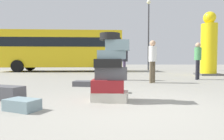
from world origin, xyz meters
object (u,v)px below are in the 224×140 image
Objects in this scene: suitcase_charcoal_left_side at (83,84)px; person_tourist_with_camera at (124,58)px; suitcase_tower at (110,72)px; lamp_post at (149,25)px; suitcase_charcoal_white_trunk at (6,93)px; person_passerby_in_red at (198,57)px; parked_bus at (63,48)px; suitcase_slate_foreground_far at (22,105)px; yellow_dummy_statue at (209,47)px; person_bearded_onlooker at (153,58)px; suitcase_cream_behind_tower at (110,88)px.

suitcase_charcoal_left_side is 0.37× the size of person_tourist_with_camera.
suitcase_tower is 13.99m from lamp_post.
lamp_post reaches higher than suitcase_charcoal_white_trunk.
person_passerby_in_red is 9.07m from lamp_post.
parked_bus reaches higher than suitcase_charcoal_left_side.
suitcase_slate_foreground_far is 10.98m from yellow_dummy_statue.
person_passerby_in_red reaches higher than person_bearded_onlooker.
person_tourist_with_camera is at bearing -96.34° from person_bearded_onlooker.
parked_bus is (-4.31, 11.39, 1.23)m from suitcase_tower.
suitcase_charcoal_left_side is at bearing 78.14° from suitcase_charcoal_white_trunk.
suitcase_tower is 2.48× the size of suitcase_slate_foreground_far.
parked_bus is at bearing 110.71° from suitcase_tower.
suitcase_slate_foreground_far is 12.67m from parked_bus.
suitcase_slate_foreground_far is 0.87× the size of suitcase_cream_behind_tower.
parked_bus reaches higher than person_passerby_in_red.
person_tourist_with_camera is at bearing 82.53° from suitcase_cream_behind_tower.
lamp_post reaches higher than suitcase_tower.
suitcase_charcoal_left_side is 9.78m from parked_bus.
lamp_post is at bearing 93.99° from suitcase_slate_foreground_far.
suitcase_charcoal_white_trunk is 5.13m from person_tourist_with_camera.
person_tourist_with_camera is 0.26× the size of lamp_post.
person_tourist_with_camera is 9.74m from lamp_post.
suitcase_tower is 0.85× the size of person_passerby_in_red.
person_tourist_with_camera is at bearing 84.34° from suitcase_tower.
suitcase_charcoal_white_trunk reaches higher than suitcase_charcoal_left_side.
suitcase_charcoal_white_trunk is at bearing -13.14° from person_bearded_onlooker.
parked_bus is (-5.78, 7.99, 0.86)m from person_bearded_onlooker.
lamp_post is (7.16, 1.87, 2.20)m from parked_bus.
parked_bus is (-4.74, 7.05, 0.87)m from person_tourist_with_camera.
suitcase_tower reaches higher than suitcase_slate_foreground_far.
parked_bus is at bearing 117.62° from suitcase_charcoal_white_trunk.
lamp_post is (4.33, 14.09, 3.93)m from suitcase_slate_foreground_far.
suitcase_slate_foreground_far is 5.58m from person_tourist_with_camera.
suitcase_tower is 9.36m from yellow_dummy_statue.
suitcase_slate_foreground_far is 0.34× the size of person_passerby_in_red.
parked_bus reaches higher than suitcase_tower.
suitcase_slate_foreground_far reaches higher than suitcase_charcoal_left_side.
person_tourist_with_camera is (0.43, 4.34, 0.37)m from suitcase_tower.
suitcase_tower is at bearing -74.01° from parked_bus.
parked_bus reaches higher than suitcase_slate_foreground_far.
lamp_post is at bearing 9.94° from parked_bus.
person_passerby_in_red is (3.80, 3.72, 0.88)m from suitcase_cream_behind_tower.
person_passerby_in_red is at bearing 33.06° from suitcase_charcoal_left_side.
suitcase_tower is 1.78× the size of suitcase_charcoal_white_trunk.
suitcase_cream_behind_tower is 2.95m from person_bearded_onlooker.
suitcase_tower is 2.15× the size of suitcase_cream_behind_tower.
person_bearded_onlooker is (3.77, 3.33, 0.82)m from suitcase_charcoal_white_trunk.
person_bearded_onlooker reaches higher than suitcase_charcoal_left_side.
yellow_dummy_statue is at bearing 71.20° from suitcase_slate_foreground_far.
person_bearded_onlooker reaches higher than suitcase_tower.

